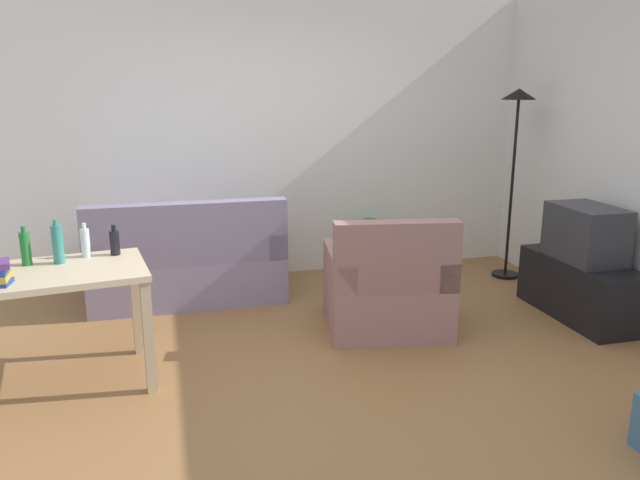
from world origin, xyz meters
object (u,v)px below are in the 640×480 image
Objects in this scene: bottle_tall at (58,244)px; bottle_clear at (85,242)px; potted_plant at (370,242)px; couch at (188,265)px; tv at (586,233)px; tv_stand at (580,288)px; bottle_dark at (115,242)px; armchair at (388,290)px; bottle_green at (25,248)px; desk at (44,289)px; torchiere_lamp at (516,132)px.

bottle_clear is at bearing 37.86° from bottle_tall.
couch is at bearing -170.10° from potted_plant.
bottle_tall reaches higher than tv.
bottle_dark is at bearing 89.09° from tv_stand.
tv is 2.11× the size of bottle_tall.
potted_plant is (1.79, 0.31, 0.02)m from couch.
potted_plant is 2.00× the size of bottle_tall.
armchair is 2.54m from bottle_green.
armchair is at bearing -103.47° from potted_plant.
desk is 0.41m from bottle_clear.
desk is 6.34× the size of bottle_dark.
couch reaches higher than potted_plant.
bottle_tall is at bearing 90.91° from tv.
desk is 3.24m from potted_plant.
bottle_clear is at bearing 89.17° from tv_stand.
torchiere_lamp reaches higher than bottle_green.
tv is at bearing -5.24° from desk.
tv_stand is 1.07× the size of armchair.
torchiere_lamp is 8.90× the size of bottle_dark.
torchiere_lamp is 6.36× the size of bottle_tall.
potted_plant is 1.44m from armchair.
armchair is at bearing -148.81° from torchiere_lamp.
tv_stand is 3.95m from bottle_tall.
bottle_clear is at bearing 17.82° from bottle_green.
tv is 3.75m from bottle_clear.
bottle_tall is (-3.90, -0.06, 0.19)m from tv.
tv is at bearing 0.91° from bottle_tall.
bottle_green is at bearing 177.83° from bottle_tall.
bottle_green reaches higher than tv_stand.
armchair is 3.60× the size of bottle_tall.
potted_plant is 0.56× the size of armchair.
potted_plant is 3.27m from bottle_green.
torchiere_lamp reaches higher than bottle_clear.
couch is 1.81m from armchair.
bottle_clear is at bearing 59.79° from couch.
bottle_clear is (-3.75, 0.05, 0.62)m from tv_stand.
armchair is 4.10× the size of bottle_green.
armchair is (-1.61, -0.98, -1.09)m from torchiere_lamp.
torchiere_lamp is 1.77× the size of armchair.
bottle_dark is (-3.57, 0.06, 0.15)m from tv.
bottle_tall reaches higher than bottle_dark.
couch reaches higher than tv_stand.
torchiere_lamp is at bearing -18.20° from potted_plant.
couch is 3.33m from tv.
tv reaches higher than tv_stand.
desk is 1.26× the size of armchair.
potted_plant is at bearing -170.10° from couch.
tv is 1.05× the size of potted_plant.
torchiere_lamp reaches higher than armchair.
armchair is 4.55× the size of bottle_clear.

